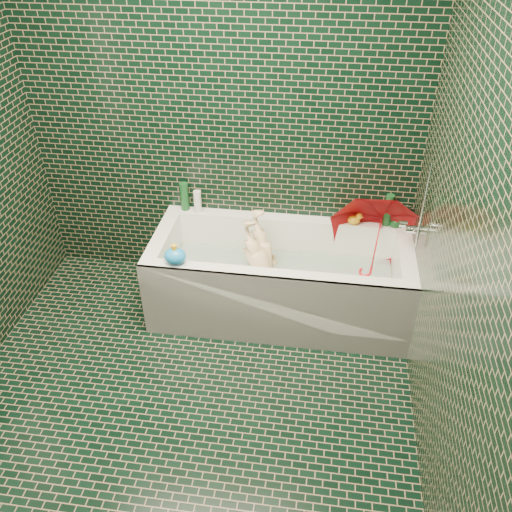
# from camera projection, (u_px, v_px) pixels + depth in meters

# --- Properties ---
(floor) EXTENTS (2.80, 2.80, 0.00)m
(floor) POSITION_uv_depth(u_px,v_px,m) (180.00, 419.00, 3.05)
(floor) COLOR black
(floor) RESTS_ON ground
(wall_back) EXTENTS (2.80, 0.00, 2.80)m
(wall_back) POSITION_uv_depth(u_px,v_px,m) (220.00, 114.00, 3.45)
(wall_back) COLOR black
(wall_back) RESTS_ON floor
(wall_right) EXTENTS (0.00, 2.80, 2.80)m
(wall_right) POSITION_uv_depth(u_px,v_px,m) (470.00, 257.00, 2.17)
(wall_right) COLOR black
(wall_right) RESTS_ON floor
(bathtub) EXTENTS (1.70, 0.75, 0.55)m
(bathtub) POSITION_uv_depth(u_px,v_px,m) (280.00, 286.00, 3.68)
(bathtub) COLOR white
(bathtub) RESTS_ON floor
(bath_mat) EXTENTS (1.35, 0.47, 0.01)m
(bath_mat) POSITION_uv_depth(u_px,v_px,m) (280.00, 291.00, 3.73)
(bath_mat) COLOR #50D32A
(bath_mat) RESTS_ON bathtub
(water) EXTENTS (1.48, 0.53, 0.00)m
(water) POSITION_uv_depth(u_px,v_px,m) (280.00, 274.00, 3.65)
(water) COLOR silver
(water) RESTS_ON bathtub
(faucet) EXTENTS (0.18, 0.19, 0.55)m
(faucet) POSITION_uv_depth(u_px,v_px,m) (416.00, 224.00, 3.27)
(faucet) COLOR silver
(faucet) RESTS_ON wall_right
(child) EXTENTS (0.89, 0.56, 0.37)m
(child) POSITION_uv_depth(u_px,v_px,m) (264.00, 270.00, 3.66)
(child) COLOR beige
(child) RESTS_ON bathtub
(umbrella) EXTENTS (0.80, 0.85, 0.78)m
(umbrella) POSITION_uv_depth(u_px,v_px,m) (376.00, 245.00, 3.52)
(umbrella) COLOR red
(umbrella) RESTS_ON bathtub
(soap_bottle_a) EXTENTS (0.11, 0.11, 0.23)m
(soap_bottle_a) POSITION_uv_depth(u_px,v_px,m) (404.00, 228.00, 3.65)
(soap_bottle_a) COLOR white
(soap_bottle_a) RESTS_ON bathtub
(soap_bottle_b) EXTENTS (0.09, 0.09, 0.17)m
(soap_bottle_b) POSITION_uv_depth(u_px,v_px,m) (404.00, 227.00, 3.66)
(soap_bottle_b) COLOR #46207B
(soap_bottle_b) RESTS_ON bathtub
(soap_bottle_c) EXTENTS (0.16, 0.16, 0.19)m
(soap_bottle_c) POSITION_uv_depth(u_px,v_px,m) (399.00, 228.00, 3.65)
(soap_bottle_c) COLOR #14471F
(soap_bottle_c) RESTS_ON bathtub
(bottle_right_tall) EXTENTS (0.06, 0.06, 0.23)m
(bottle_right_tall) POSITION_uv_depth(u_px,v_px,m) (389.00, 210.00, 3.62)
(bottle_right_tall) COLOR #14471F
(bottle_right_tall) RESTS_ON bathtub
(bottle_right_pump) EXTENTS (0.06, 0.06, 0.16)m
(bottle_right_pump) POSITION_uv_depth(u_px,v_px,m) (406.00, 217.00, 3.61)
(bottle_right_pump) COLOR silver
(bottle_right_pump) RESTS_ON bathtub
(bottle_left_tall) EXTENTS (0.06, 0.06, 0.20)m
(bottle_left_tall) POSITION_uv_depth(u_px,v_px,m) (185.00, 196.00, 3.80)
(bottle_left_tall) COLOR #14471F
(bottle_left_tall) RESTS_ON bathtub
(bottle_left_short) EXTENTS (0.06, 0.06, 0.16)m
(bottle_left_short) POSITION_uv_depth(u_px,v_px,m) (198.00, 202.00, 3.78)
(bottle_left_short) COLOR white
(bottle_left_short) RESTS_ON bathtub
(rubber_duck) EXTENTS (0.11, 0.09, 0.09)m
(rubber_duck) POSITION_uv_depth(u_px,v_px,m) (355.00, 219.00, 3.66)
(rubber_duck) COLOR gold
(rubber_duck) RESTS_ON bathtub
(bath_toy) EXTENTS (0.15, 0.13, 0.13)m
(bath_toy) POSITION_uv_depth(u_px,v_px,m) (175.00, 256.00, 3.29)
(bath_toy) COLOR #1885DF
(bath_toy) RESTS_ON bathtub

